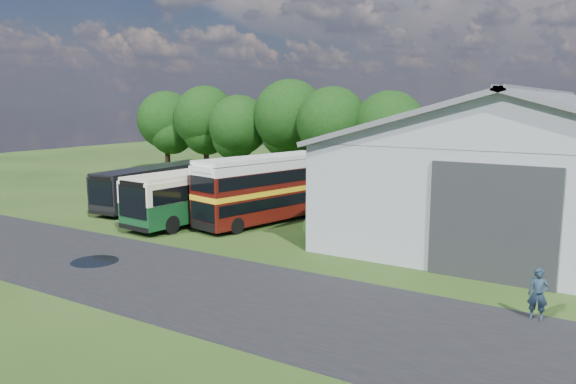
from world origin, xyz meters
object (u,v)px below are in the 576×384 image
Objects in this scene: storage_shed at (540,159)px; bus_dark_single at (156,185)px; bus_maroon_double at (265,190)px; bus_green_single at (208,193)px; visitor_a at (538,295)px.

storage_shed reaches higher than bus_dark_single.
bus_maroon_double is (-14.65, -7.42, -2.08)m from storage_shed.
bus_maroon_double is (3.67, 1.14, 0.35)m from bus_green_single.
bus_maroon_double is at bearing 148.49° from visitor_a.
storage_shed is 16.05m from visitor_a.
bus_dark_single is 5.79× the size of visitor_a.
bus_green_single is 3.86m from bus_maroon_double.
visitor_a is (26.81, -8.40, -0.62)m from bus_dark_single.
bus_maroon_double is 18.92m from visitor_a.
storage_shed is at bearing 29.79° from bus_green_single.
bus_maroon_double is at bearing -153.13° from storage_shed.
storage_shed is at bearing 92.73° from visitor_a.
bus_dark_single is at bearing 171.46° from bus_green_single.
bus_green_single is 6.24m from bus_dark_single.
bus_green_single is at bearing -150.72° from bus_maroon_double.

